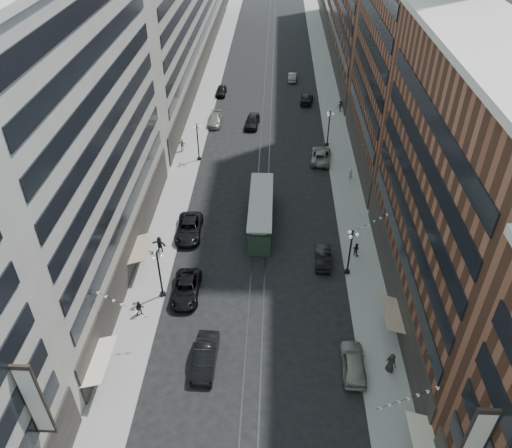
% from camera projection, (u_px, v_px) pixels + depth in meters
% --- Properties ---
extents(ground, '(220.00, 220.00, 0.00)m').
position_uv_depth(ground, '(265.00, 145.00, 74.34)').
color(ground, black).
rests_on(ground, ground).
extents(sidewalk_west, '(4.00, 180.00, 0.15)m').
position_uv_depth(sidewalk_west, '(200.00, 115.00, 82.67)').
color(sidewalk_west, gray).
rests_on(sidewalk_west, ground).
extents(sidewalk_east, '(4.00, 180.00, 0.15)m').
position_uv_depth(sidewalk_east, '(333.00, 117.00, 81.96)').
color(sidewalk_east, gray).
rests_on(sidewalk_east, ground).
extents(rail_west, '(0.12, 180.00, 0.02)m').
position_uv_depth(rail_west, '(262.00, 117.00, 82.38)').
color(rail_west, '#2D2D33').
rests_on(rail_west, ground).
extents(rail_east, '(0.12, 180.00, 0.02)m').
position_uv_depth(rail_east, '(271.00, 117.00, 82.33)').
color(rail_east, '#2D2D33').
rests_on(rail_east, ground).
extents(building_west_mid, '(8.00, 36.00, 28.00)m').
position_uv_depth(building_west_mid, '(71.00, 143.00, 44.90)').
color(building_west_mid, '#A9A496').
rests_on(building_west_mid, ground).
extents(building_east_mid, '(8.00, 30.00, 24.00)m').
position_uv_depth(building_east_mid, '(463.00, 201.00, 40.98)').
color(building_east_mid, brown).
rests_on(building_east_mid, ground).
extents(building_east_tower, '(8.00, 26.00, 42.00)m').
position_uv_depth(building_east_tower, '(412.00, 3.00, 58.04)').
color(building_east_tower, brown).
rests_on(building_east_tower, ground).
extents(lamppost_sw_far, '(1.03, 1.14, 5.52)m').
position_uv_depth(lamppost_sw_far, '(160.00, 273.00, 47.15)').
color(lamppost_sw_far, black).
rests_on(lamppost_sw_far, sidewalk_west).
extents(lamppost_sw_mid, '(1.03, 1.14, 5.52)m').
position_uv_depth(lamppost_sw_mid, '(198.00, 141.00, 68.79)').
color(lamppost_sw_mid, black).
rests_on(lamppost_sw_mid, sidewalk_west).
extents(lamppost_se_far, '(1.03, 1.14, 5.52)m').
position_uv_depth(lamppost_se_far, '(350.00, 251.00, 49.76)').
color(lamppost_se_far, black).
rests_on(lamppost_se_far, sidewalk_east).
extents(lamppost_se_mid, '(1.03, 1.14, 5.52)m').
position_uv_depth(lamppost_se_mid, '(329.00, 127.00, 72.20)').
color(lamppost_se_mid, black).
rests_on(lamppost_se_mid, sidewalk_east).
extents(streetcar, '(2.67, 12.05, 3.33)m').
position_uv_depth(streetcar, '(261.00, 213.00, 57.63)').
color(streetcar, '#233826').
rests_on(streetcar, ground).
extents(car_2, '(2.71, 5.67, 1.56)m').
position_uv_depth(car_2, '(186.00, 289.00, 48.69)').
color(car_2, black).
rests_on(car_2, ground).
extents(car_4, '(2.08, 4.97, 1.68)m').
position_uv_depth(car_4, '(353.00, 363.00, 41.56)').
color(car_4, gray).
rests_on(car_4, ground).
extents(car_5, '(1.95, 5.32, 1.74)m').
position_uv_depth(car_5, '(205.00, 357.00, 42.04)').
color(car_5, black).
rests_on(car_5, ground).
extents(pedestrian_2, '(0.91, 0.71, 1.66)m').
position_uv_depth(pedestrian_2, '(140.00, 309.00, 46.32)').
color(pedestrian_2, black).
rests_on(pedestrian_2, sidewalk_west).
extents(car_7, '(2.99, 6.10, 1.67)m').
position_uv_depth(car_7, '(189.00, 228.00, 56.44)').
color(car_7, black).
rests_on(car_7, ground).
extents(car_8, '(2.18, 5.17, 1.49)m').
position_uv_depth(car_8, '(215.00, 120.00, 79.62)').
color(car_8, slate).
rests_on(car_8, ground).
extents(car_9, '(1.85, 4.36, 1.47)m').
position_uv_depth(car_9, '(221.00, 91.00, 89.40)').
color(car_9, black).
rests_on(car_9, ground).
extents(car_10, '(1.83, 4.53, 1.46)m').
position_uv_depth(car_10, '(323.00, 257.00, 52.60)').
color(car_10, black).
rests_on(car_10, ground).
extents(car_11, '(3.23, 6.01, 1.60)m').
position_uv_depth(car_11, '(321.00, 155.00, 70.19)').
color(car_11, slate).
rests_on(car_11, ground).
extents(car_12, '(2.59, 5.11, 1.42)m').
position_uv_depth(car_12, '(307.00, 99.00, 86.57)').
color(car_12, black).
rests_on(car_12, ground).
extents(car_13, '(2.47, 5.22, 1.73)m').
position_uv_depth(car_13, '(252.00, 121.00, 78.99)').
color(car_13, black).
rests_on(car_13, ground).
extents(car_14, '(1.70, 4.36, 1.42)m').
position_uv_depth(car_14, '(292.00, 77.00, 95.06)').
color(car_14, slate).
rests_on(car_14, ground).
extents(pedestrian_5, '(1.77, 0.95, 1.83)m').
position_uv_depth(pedestrian_5, '(159.00, 244.00, 53.83)').
color(pedestrian_5, black).
rests_on(pedestrian_5, sidewalk_west).
extents(pedestrian_6, '(1.13, 0.55, 1.89)m').
position_uv_depth(pedestrian_6, '(182.00, 145.00, 72.05)').
color(pedestrian_6, '#A29586').
rests_on(pedestrian_6, sidewalk_west).
extents(pedestrian_7, '(0.86, 0.79, 1.57)m').
position_uv_depth(pedestrian_7, '(356.00, 249.00, 53.33)').
color(pedestrian_7, black).
rests_on(pedestrian_7, sidewalk_east).
extents(pedestrian_8, '(0.78, 0.73, 1.79)m').
position_uv_depth(pedestrian_8, '(350.00, 174.00, 65.63)').
color(pedestrian_8, '#B0AA92').
rests_on(pedestrian_8, sidewalk_east).
extents(pedestrian_9, '(1.28, 0.62, 1.92)m').
position_uv_depth(pedestrian_9, '(341.00, 106.00, 83.05)').
color(pedestrian_9, black).
rests_on(pedestrian_9, sidewalk_east).
extents(pedestrian_extra_0, '(1.03, 1.05, 1.95)m').
position_uv_depth(pedestrian_extra_0, '(391.00, 363.00, 41.22)').
color(pedestrian_extra_0, black).
rests_on(pedestrian_extra_0, sidewalk_east).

